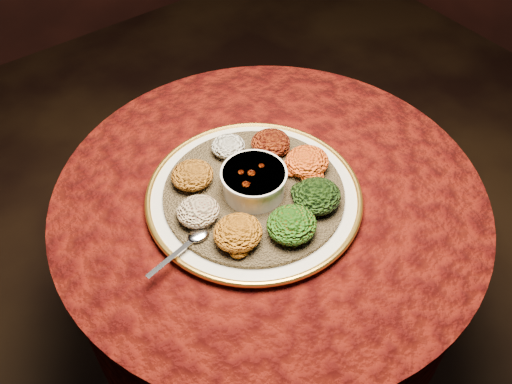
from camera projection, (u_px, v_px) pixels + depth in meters
table at (268, 244)px, 1.39m from camera, size 0.96×0.96×0.73m
platter at (254, 196)px, 1.23m from camera, size 0.47×0.47×0.02m
injera at (254, 193)px, 1.23m from camera, size 0.44×0.44×0.01m
stew_bowl at (254, 181)px, 1.20m from camera, size 0.14×0.14×0.06m
spoon at (195, 238)px, 1.13m from camera, size 0.16×0.05×0.01m
portion_ayib at (228, 146)px, 1.29m from camera, size 0.08×0.07×0.04m
portion_kitfo at (270, 143)px, 1.29m from camera, size 0.09×0.09×0.04m
portion_tikil at (307, 161)px, 1.25m from camera, size 0.10×0.09×0.05m
portion_gomen at (317, 196)px, 1.18m from camera, size 0.10×0.10×0.05m
portion_mixveg at (292, 225)px, 1.13m from camera, size 0.10×0.10×0.05m
portion_kik at (238, 233)px, 1.12m from camera, size 0.10×0.09×0.05m
portion_timatim at (198, 211)px, 1.16m from camera, size 0.09×0.08×0.04m
portion_shiro at (192, 175)px, 1.22m from camera, size 0.09×0.09×0.04m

